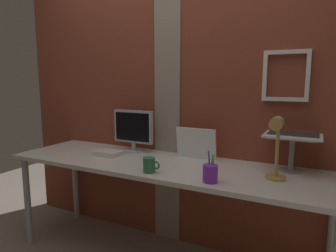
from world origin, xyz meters
TOP-DOWN VIEW (x-y plane):
  - brick_wall_back at (0.00, 0.36)m, footprint 3.03×0.16m
  - desk at (0.07, -0.03)m, footprint 2.31×0.65m
  - monitor at (-0.30, 0.18)m, footprint 0.35×0.18m
  - laptop_stand at (0.90, 0.18)m, footprint 0.28×0.22m
  - laptop at (0.90, 0.26)m, footprint 0.34×0.33m
  - whiteboard_panel at (0.24, 0.20)m, footprint 0.31×0.05m
  - desk_lamp at (0.84, -0.08)m, footprint 0.12×0.20m
  - pen_cup at (0.51, -0.25)m, footprint 0.09×0.09m
  - coffee_mug at (0.11, -0.25)m, footprint 0.12×0.08m
  - paper_clutter_stack at (-0.40, -0.03)m, footprint 0.20×0.14m

SIDE VIEW (x-z plane):
  - desk at x=0.07m, z-range 0.31..1.07m
  - paper_clutter_stack at x=-0.40m, z-range 0.76..0.79m
  - coffee_mug at x=0.11m, z-range 0.76..0.85m
  - pen_cup at x=0.51m, z-range 0.72..0.90m
  - whiteboard_panel at x=0.24m, z-range 0.76..0.99m
  - laptop_stand at x=0.90m, z-range 0.80..1.02m
  - monitor at x=-0.30m, z-range 0.77..1.11m
  - desk_lamp at x=0.84m, z-range 0.80..1.18m
  - laptop at x=0.90m, z-range 0.93..1.17m
  - brick_wall_back at x=0.00m, z-range 0.00..2.41m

